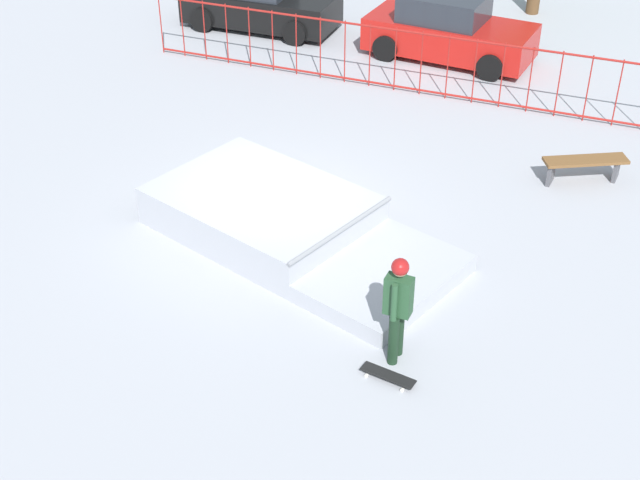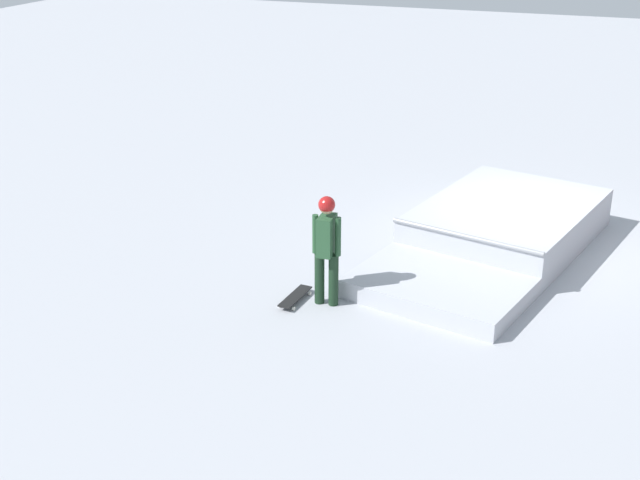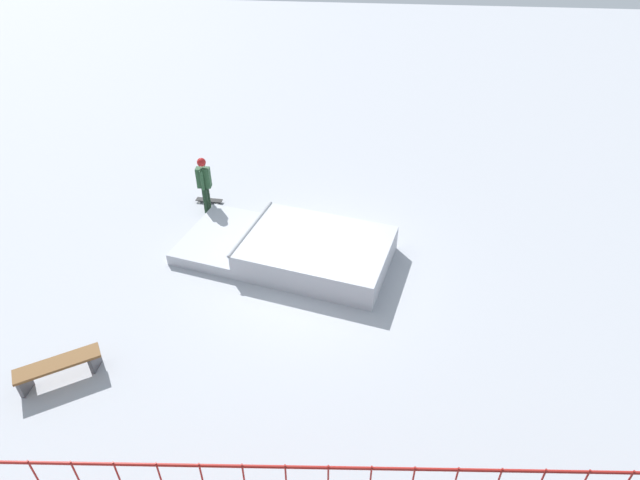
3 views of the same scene
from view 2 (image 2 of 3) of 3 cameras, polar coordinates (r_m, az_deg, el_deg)
The scene contains 4 objects.
ground_plane at distance 15.38m, azimuth 13.74°, elevation -0.32°, with size 60.00×60.00×0.00m, color #A8AAB2.
skate_ramp at distance 14.95m, azimuth 11.81°, elevation 0.49°, with size 5.85×3.77×0.74m.
skater at distance 12.46m, azimuth 0.45°, elevation -0.16°, with size 0.39×0.44×1.73m.
skateboard at distance 12.92m, azimuth -1.68°, elevation -3.84°, with size 0.81×0.30×0.09m.
Camera 2 is at (14.15, 1.42, 5.85)m, focal length 47.48 mm.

